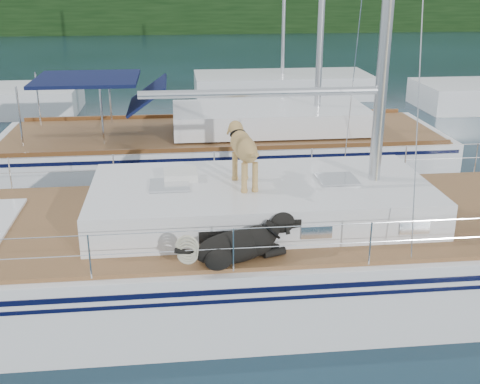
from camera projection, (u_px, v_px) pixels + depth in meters
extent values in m
plane|color=black|center=(211.00, 289.00, 9.80)|extent=(120.00, 120.00, 0.00)
cube|color=#595147|center=(177.00, 25.00, 52.74)|extent=(92.00, 1.00, 1.20)
cube|color=white|center=(210.00, 262.00, 9.63)|extent=(12.00, 3.80, 1.40)
cube|color=olive|center=(210.00, 220.00, 9.38)|extent=(11.52, 3.50, 0.06)
cube|color=white|center=(261.00, 200.00, 9.36)|extent=(5.20, 2.50, 0.55)
cylinder|color=silver|center=(262.00, 93.00, 8.79)|extent=(3.60, 0.12, 0.12)
cylinder|color=silver|center=(217.00, 230.00, 7.55)|extent=(10.56, 0.01, 0.01)
cylinder|color=silver|center=(203.00, 152.00, 10.81)|extent=(10.56, 0.01, 0.01)
cube|color=blue|center=(217.00, 187.00, 10.66)|extent=(0.84, 0.77, 0.05)
cube|color=silver|center=(181.00, 175.00, 9.43)|extent=(0.53, 0.44, 0.13)
torus|color=beige|center=(187.00, 246.00, 7.56)|extent=(0.39, 0.18, 0.38)
cube|color=white|center=(222.00, 158.00, 15.25)|extent=(11.00, 3.50, 1.30)
cube|color=olive|center=(222.00, 133.00, 15.03)|extent=(10.56, 3.29, 0.06)
cube|color=white|center=(270.00, 118.00, 15.03)|extent=(4.80, 2.30, 0.55)
cube|color=#0E143E|center=(87.00, 79.00, 14.22)|extent=(2.40, 2.30, 0.08)
cube|color=white|center=(282.00, 87.00, 25.02)|extent=(7.20, 3.00, 1.10)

